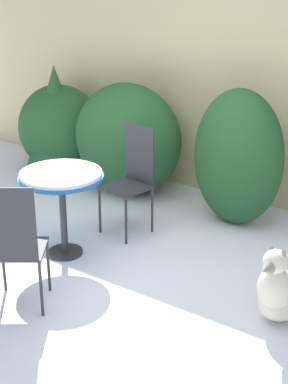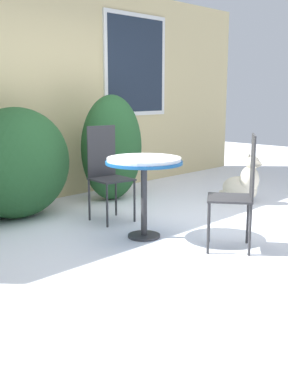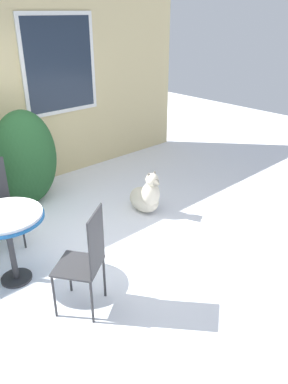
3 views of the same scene
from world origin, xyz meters
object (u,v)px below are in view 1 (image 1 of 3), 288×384
Objects in this scene: patio_table at (61,184)px; patio_chair_far_side at (16,243)px; dog at (282,292)px; patio_chair_near_table at (132,176)px.

patio_table is 0.95m from patio_chair_far_side.
dog is (1.71, 1.02, -0.34)m from patio_chair_far_side.
patio_table is 0.76× the size of patio_chair_far_side.
patio_table is at bearing -104.08° from patio_chair_far_side.
patio_table is 0.81m from patio_chair_near_table.
patio_chair_near_table is at bearing -120.50° from patio_chair_far_side.
patio_chair_near_table is 1.45× the size of dog.
patio_chair_far_side is 2.02m from dog.
patio_table is at bearing -96.55° from patio_chair_near_table.
patio_table is 2.10m from dog.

